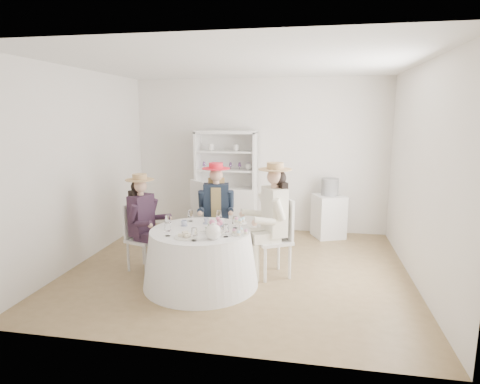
# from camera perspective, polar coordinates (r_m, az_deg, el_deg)

# --- Properties ---
(ground) EXTENTS (4.50, 4.50, 0.00)m
(ground) POSITION_cam_1_polar(r_m,az_deg,el_deg) (5.59, -0.19, -10.82)
(ground) COLOR brown
(ground) RESTS_ON ground
(ceiling) EXTENTS (4.50, 4.50, 0.00)m
(ceiling) POSITION_cam_1_polar(r_m,az_deg,el_deg) (5.23, -0.21, 17.84)
(ceiling) COLOR white
(ceiling) RESTS_ON wall_back
(wall_back) EXTENTS (4.50, 0.00, 4.50)m
(wall_back) POSITION_cam_1_polar(r_m,az_deg,el_deg) (7.20, 2.73, 5.18)
(wall_back) COLOR silver
(wall_back) RESTS_ON ground
(wall_front) EXTENTS (4.50, 0.00, 4.50)m
(wall_front) POSITION_cam_1_polar(r_m,az_deg,el_deg) (3.32, -6.52, -1.71)
(wall_front) COLOR silver
(wall_front) RESTS_ON ground
(wall_left) EXTENTS (0.00, 4.50, 4.50)m
(wall_left) POSITION_cam_1_polar(r_m,az_deg,el_deg) (6.07, -21.62, 3.33)
(wall_left) COLOR silver
(wall_left) RESTS_ON ground
(wall_right) EXTENTS (0.00, 4.50, 4.50)m
(wall_right) POSITION_cam_1_polar(r_m,az_deg,el_deg) (5.31, 24.42, 2.14)
(wall_right) COLOR silver
(wall_right) RESTS_ON ground
(tea_table) EXTENTS (1.42, 1.42, 0.70)m
(tea_table) POSITION_cam_1_polar(r_m,az_deg,el_deg) (5.02, -5.60, -9.23)
(tea_table) COLOR white
(tea_table) RESTS_ON ground
(hutch) EXTENTS (1.16, 0.64, 1.80)m
(hutch) POSITION_cam_1_polar(r_m,az_deg,el_deg) (7.17, -1.92, -0.57)
(hutch) COLOR silver
(hutch) RESTS_ON ground
(side_table) EXTENTS (0.61, 0.61, 0.73)m
(side_table) POSITION_cam_1_polar(r_m,az_deg,el_deg) (7.03, 12.48, -3.37)
(side_table) COLOR silver
(side_table) RESTS_ON ground
(hatbox) EXTENTS (0.31, 0.31, 0.29)m
(hatbox) POSITION_cam_1_polar(r_m,az_deg,el_deg) (6.93, 12.66, 0.71)
(hatbox) COLOR black
(hatbox) RESTS_ON side_table
(guest_left) EXTENTS (0.54, 0.50, 1.31)m
(guest_left) POSITION_cam_1_polar(r_m,az_deg,el_deg) (5.48, -13.66, -3.45)
(guest_left) COLOR silver
(guest_left) RESTS_ON ground
(guest_mid) EXTENTS (0.53, 0.56, 1.40)m
(guest_mid) POSITION_cam_1_polar(r_m,az_deg,el_deg) (5.77, -3.39, -1.88)
(guest_mid) COLOR silver
(guest_mid) RESTS_ON ground
(guest_right) EXTENTS (0.63, 0.58, 1.49)m
(guest_right) POSITION_cam_1_polar(r_m,az_deg,el_deg) (5.12, 4.64, -3.05)
(guest_right) COLOR silver
(guest_right) RESTS_ON ground
(spare_chair) EXTENTS (0.63, 0.63, 1.08)m
(spare_chair) POSITION_cam_1_polar(r_m,az_deg,el_deg) (6.27, -4.94, -2.87)
(spare_chair) COLOR silver
(spare_chair) RESTS_ON ground
(teacup_a) EXTENTS (0.10, 0.10, 0.06)m
(teacup_a) POSITION_cam_1_polar(r_m,az_deg,el_deg) (5.09, -7.95, -4.47)
(teacup_a) COLOR white
(teacup_a) RESTS_ON tea_table
(teacup_b) EXTENTS (0.09, 0.09, 0.06)m
(teacup_b) POSITION_cam_1_polar(r_m,az_deg,el_deg) (5.16, -4.79, -4.16)
(teacup_b) COLOR white
(teacup_b) RESTS_ON tea_table
(teacup_c) EXTENTS (0.10, 0.10, 0.07)m
(teacup_c) POSITION_cam_1_polar(r_m,az_deg,el_deg) (4.98, -2.86, -4.68)
(teacup_c) COLOR white
(teacup_c) RESTS_ON tea_table
(flower_bowl) EXTENTS (0.22, 0.22, 0.05)m
(flower_bowl) POSITION_cam_1_polar(r_m,az_deg,el_deg) (4.75, -3.72, -5.60)
(flower_bowl) COLOR white
(flower_bowl) RESTS_ON tea_table
(flower_arrangement) EXTENTS (0.18, 0.18, 0.07)m
(flower_arrangement) POSITION_cam_1_polar(r_m,az_deg,el_deg) (4.84, -3.50, -4.51)
(flower_arrangement) COLOR pink
(flower_arrangement) RESTS_ON tea_table
(table_teapot) EXTENTS (0.26, 0.18, 0.19)m
(table_teapot) POSITION_cam_1_polar(r_m,az_deg,el_deg) (4.52, -3.79, -5.69)
(table_teapot) COLOR white
(table_teapot) RESTS_ON tea_table
(sandwich_plate) EXTENTS (0.27, 0.27, 0.06)m
(sandwich_plate) POSITION_cam_1_polar(r_m,az_deg,el_deg) (4.63, -7.72, -6.23)
(sandwich_plate) COLOR white
(sandwich_plate) RESTS_ON tea_table
(cupcake_stand) EXTENTS (0.21, 0.21, 0.20)m
(cupcake_stand) POSITION_cam_1_polar(r_m,az_deg,el_deg) (4.68, -0.01, -5.20)
(cupcake_stand) COLOR white
(cupcake_stand) RESTS_ON tea_table
(stemware_set) EXTENTS (0.91, 0.91, 0.15)m
(stemware_set) POSITION_cam_1_polar(r_m,az_deg,el_deg) (4.89, -5.69, -4.52)
(stemware_set) COLOR white
(stemware_set) RESTS_ON tea_table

